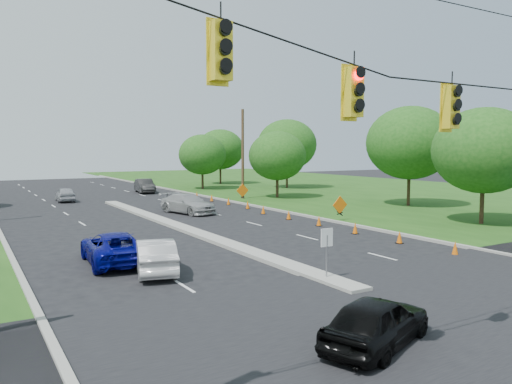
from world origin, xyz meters
TOP-DOWN VIEW (x-y plane):
  - ground at (0.00, 0.00)m, footprint 160.00×160.00m
  - grass_right at (30.00, 20.00)m, footprint 40.00×160.00m
  - cross_street at (0.00, 0.00)m, footprint 160.00×14.00m
  - curb_right at (10.10, 30.00)m, footprint 0.25×110.00m
  - median at (0.00, 21.00)m, footprint 1.00×34.00m
  - median_sign at (0.00, 6.00)m, footprint 0.55×0.06m
  - signal_span at (-0.05, -1.00)m, footprint 25.60×0.32m
  - utility_pole_far_right at (12.50, 35.00)m, footprint 0.28×0.28m
  - cone_1 at (8.18, 6.50)m, footprint 0.32×0.32m
  - cone_2 at (8.18, 10.00)m, footprint 0.32×0.32m
  - cone_3 at (8.18, 13.50)m, footprint 0.32×0.32m
  - cone_4 at (8.18, 17.00)m, footprint 0.32×0.32m
  - cone_5 at (8.18, 20.50)m, footprint 0.32×0.32m
  - cone_6 at (8.18, 24.00)m, footprint 0.32×0.32m
  - cone_7 at (8.78, 27.50)m, footprint 0.32×0.32m
  - cone_8 at (8.78, 31.00)m, footprint 0.32×0.32m
  - cone_9 at (8.78, 34.50)m, footprint 0.32×0.32m
  - cone_10 at (8.78, 38.00)m, footprint 0.32×0.32m
  - work_sign_1 at (10.80, 18.00)m, footprint 1.27×0.58m
  - work_sign_2 at (10.80, 32.00)m, footprint 1.27×0.58m
  - tree_7 at (18.00, 12.00)m, footprint 6.72×6.72m
  - tree_8 at (22.00, 22.00)m, footprint 7.56×7.56m
  - tree_9 at (16.00, 34.00)m, footprint 5.88×5.88m
  - tree_10 at (24.00, 44.00)m, footprint 7.56×7.56m
  - tree_11 at (20.00, 55.00)m, footprint 6.72×6.72m
  - tree_12 at (14.00, 48.00)m, footprint 5.88×5.88m
  - black_sedan at (-2.93, 0.32)m, footprint 4.27×2.91m
  - white_sedan at (-5.21, 10.66)m, footprint 2.49×4.49m
  - blue_pickup at (-6.24, 13.15)m, footprint 2.69×5.24m
  - silver_car_far at (3.33, 27.44)m, footprint 3.42×5.68m
  - silver_car_oncoming at (-3.38, 41.60)m, footprint 1.87×4.12m
  - dark_car_receding at (6.21, 46.89)m, footprint 2.31×5.02m

SIDE VIEW (x-z plane):
  - ground at x=0.00m, z-range 0.00..0.00m
  - grass_right at x=30.00m, z-range -0.03..0.03m
  - cross_street at x=0.00m, z-range -0.01..0.01m
  - curb_right at x=10.10m, z-range -0.08..0.08m
  - median at x=0.00m, z-range -0.09..0.09m
  - cone_1 at x=8.18m, z-range 0.00..0.70m
  - cone_2 at x=8.18m, z-range 0.00..0.70m
  - cone_3 at x=8.18m, z-range 0.00..0.70m
  - cone_4 at x=8.18m, z-range 0.00..0.70m
  - cone_5 at x=8.18m, z-range 0.00..0.70m
  - cone_6 at x=8.18m, z-range 0.00..0.70m
  - cone_7 at x=8.78m, z-range 0.00..0.70m
  - cone_8 at x=8.78m, z-range 0.00..0.70m
  - cone_9 at x=8.78m, z-range 0.00..0.70m
  - cone_10 at x=8.78m, z-range 0.00..0.70m
  - black_sedan at x=-2.93m, z-range 0.00..1.35m
  - silver_car_oncoming at x=-3.38m, z-range 0.00..1.37m
  - white_sedan at x=-5.21m, z-range 0.00..1.40m
  - blue_pickup at x=-6.24m, z-range 0.00..1.42m
  - silver_car_far at x=3.33m, z-range 0.00..1.54m
  - dark_car_receding at x=6.21m, z-range 0.00..1.60m
  - work_sign_1 at x=10.80m, z-range 0.41..1.78m
  - work_sign_2 at x=10.80m, z-range 0.41..1.78m
  - median_sign at x=0.00m, z-range 0.44..2.49m
  - tree_9 at x=16.00m, z-range 0.91..7.77m
  - tree_12 at x=14.00m, z-range 0.91..7.77m
  - utility_pole_far_right at x=12.50m, z-range 0.00..9.00m
  - tree_7 at x=18.00m, z-range 1.04..8.88m
  - tree_11 at x=20.00m, z-range 1.04..8.88m
  - signal_span at x=-0.05m, z-range 0.47..9.47m
  - tree_8 at x=22.00m, z-range 1.17..9.99m
  - tree_10 at x=24.00m, z-range 1.17..9.99m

